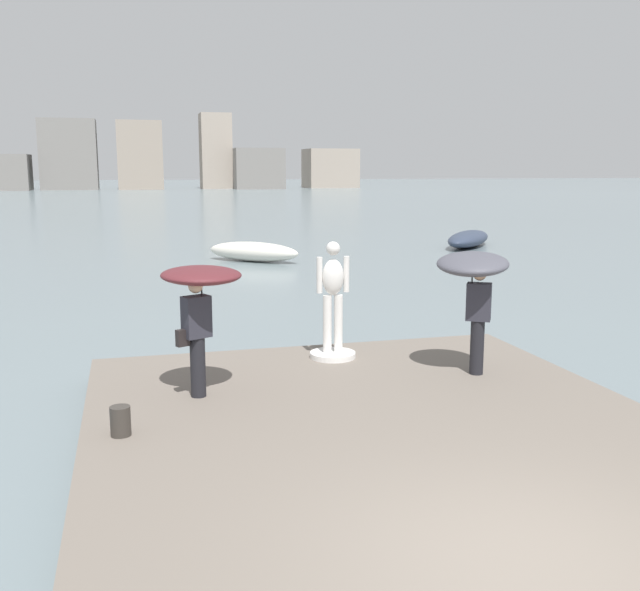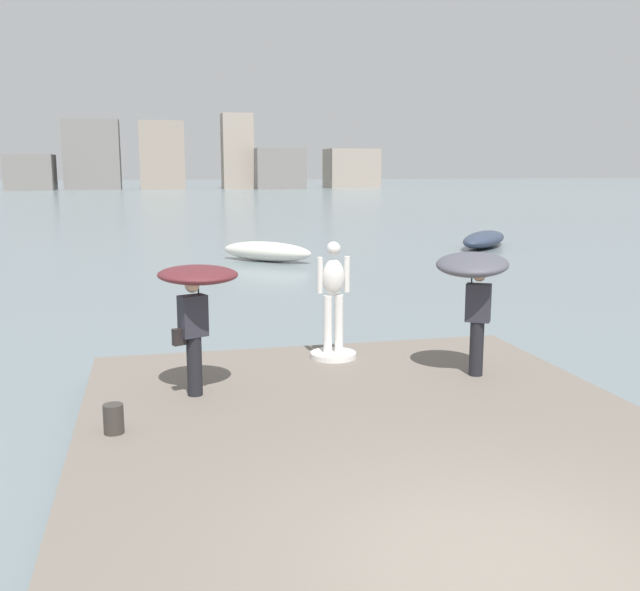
{
  "view_description": "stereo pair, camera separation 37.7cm",
  "coord_description": "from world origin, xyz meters",
  "px_view_note": "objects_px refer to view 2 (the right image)",
  "views": [
    {
      "loc": [
        -3.09,
        -4.92,
        3.66
      ],
      "look_at": [
        0.0,
        6.62,
        1.55
      ],
      "focal_mm": 40.42,
      "sensor_mm": 36.0,
      "label": 1
    },
    {
      "loc": [
        -2.72,
        -5.01,
        3.66
      ],
      "look_at": [
        0.0,
        6.62,
        1.55
      ],
      "focal_mm": 40.42,
      "sensor_mm": 36.0,
      "label": 2
    }
  ],
  "objects_px": {
    "statue_white_figure": "(333,310)",
    "mooring_bollard": "(114,419)",
    "boat_near": "(267,251)",
    "boat_mid": "(484,239)",
    "onlooker_left": "(197,290)",
    "onlooker_right": "(473,276)"
  },
  "relations": [
    {
      "from": "onlooker_left",
      "to": "boat_near",
      "type": "bearing_deg",
      "value": 77.95
    },
    {
      "from": "statue_white_figure",
      "to": "mooring_bollard",
      "type": "relative_size",
      "value": 5.46
    },
    {
      "from": "statue_white_figure",
      "to": "onlooker_left",
      "type": "height_order",
      "value": "statue_white_figure"
    },
    {
      "from": "boat_mid",
      "to": "mooring_bollard",
      "type": "bearing_deg",
      "value": -125.4
    },
    {
      "from": "statue_white_figure",
      "to": "onlooker_left",
      "type": "distance_m",
      "value": 2.94
    },
    {
      "from": "statue_white_figure",
      "to": "onlooker_right",
      "type": "bearing_deg",
      "value": -38.31
    },
    {
      "from": "onlooker_left",
      "to": "mooring_bollard",
      "type": "xyz_separation_m",
      "value": [
        -1.15,
        -1.39,
        -1.35
      ]
    },
    {
      "from": "boat_mid",
      "to": "boat_near",
      "type": "bearing_deg",
      "value": -165.46
    },
    {
      "from": "boat_mid",
      "to": "statue_white_figure",
      "type": "bearing_deg",
      "value": -122.34
    },
    {
      "from": "boat_near",
      "to": "boat_mid",
      "type": "xyz_separation_m",
      "value": [
        10.79,
        2.8,
        -0.02
      ]
    },
    {
      "from": "statue_white_figure",
      "to": "boat_mid",
      "type": "height_order",
      "value": "statue_white_figure"
    },
    {
      "from": "statue_white_figure",
      "to": "boat_near",
      "type": "bearing_deg",
      "value": 85.03
    },
    {
      "from": "mooring_bollard",
      "to": "boat_near",
      "type": "relative_size",
      "value": 0.1
    },
    {
      "from": "onlooker_left",
      "to": "onlooker_right",
      "type": "distance_m",
      "value": 4.31
    },
    {
      "from": "statue_white_figure",
      "to": "mooring_bollard",
      "type": "bearing_deg",
      "value": -140.78
    },
    {
      "from": "statue_white_figure",
      "to": "onlooker_right",
      "type": "relative_size",
      "value": 1.02
    },
    {
      "from": "statue_white_figure",
      "to": "onlooker_left",
      "type": "relative_size",
      "value": 1.07
    },
    {
      "from": "statue_white_figure",
      "to": "boat_mid",
      "type": "relative_size",
      "value": 0.42
    },
    {
      "from": "statue_white_figure",
      "to": "onlooker_left",
      "type": "xyz_separation_m",
      "value": [
        -2.42,
        -1.52,
        0.7
      ]
    },
    {
      "from": "statue_white_figure",
      "to": "boat_near",
      "type": "relative_size",
      "value": 0.54
    },
    {
      "from": "statue_white_figure",
      "to": "boat_near",
      "type": "distance_m",
      "value": 16.6
    },
    {
      "from": "boat_near",
      "to": "boat_mid",
      "type": "height_order",
      "value": "boat_near"
    }
  ]
}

